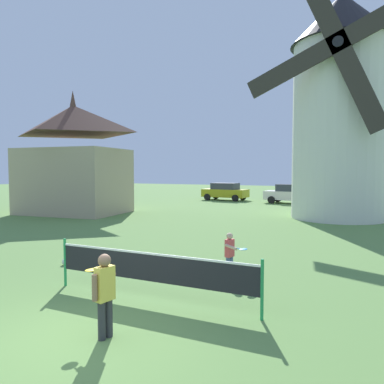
{
  "coord_description": "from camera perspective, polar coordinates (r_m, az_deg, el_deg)",
  "views": [
    {
      "loc": [
        4.05,
        -4.34,
        2.66
      ],
      "look_at": [
        0.21,
        3.93,
        2.12
      ],
      "focal_mm": 34.02,
      "sensor_mm": 36.0,
      "label": 1
    }
  ],
  "objects": [
    {
      "name": "player_far",
      "position": [
        9.27,
        6.03,
        -9.31
      ],
      "size": [
        0.66,
        0.61,
        1.11
      ],
      "color": "slate",
      "rests_on": "ground_plane"
    },
    {
      "name": "parked_car_cream",
      "position": [
        30.5,
        15.57,
        -0.25
      ],
      "size": [
        4.64,
        2.25,
        1.56
      ],
      "color": "silver",
      "rests_on": "ground_plane"
    },
    {
      "name": "stray_ball",
      "position": [
        11.04,
        -19.26,
        -10.28
      ],
      "size": [
        0.18,
        0.18,
        0.18
      ],
      "primitive_type": "sphere",
      "color": "silver",
      "rests_on": "ground_plane"
    },
    {
      "name": "tennis_net",
      "position": [
        7.61,
        -6.5,
        -11.72
      ],
      "size": [
        4.66,
        0.06,
        1.1
      ],
      "color": "#238E4C",
      "rests_on": "ground_plane"
    },
    {
      "name": "player_near",
      "position": [
        6.11,
        -13.61,
        -14.76
      ],
      "size": [
        0.74,
        0.66,
        1.35
      ],
      "color": "#333338",
      "rests_on": "ground_plane"
    },
    {
      "name": "parked_car_black",
      "position": [
        30.42,
        26.06,
        -0.48
      ],
      "size": [
        4.05,
        2.12,
        1.56
      ],
      "color": "#1E232D",
      "rests_on": "ground_plane"
    },
    {
      "name": "ground_plane",
      "position": [
        6.5,
        -17.68,
        -20.93
      ],
      "size": [
        120.0,
        120.0,
        0.0
      ],
      "primitive_type": "plane",
      "color": "#5B8442"
    },
    {
      "name": "windmill",
      "position": [
        22.0,
        22.19,
        12.63
      ],
      "size": [
        8.81,
        5.74,
        13.12
      ],
      "color": "silver",
      "rests_on": "ground_plane"
    },
    {
      "name": "parked_car_mustard",
      "position": [
        32.87,
        5.21,
        0.11
      ],
      "size": [
        4.17,
        2.19,
        1.56
      ],
      "color": "#999919",
      "rests_on": "ground_plane"
    },
    {
      "name": "chapel",
      "position": [
        23.89,
        -18.02,
        4.68
      ],
      "size": [
        6.73,
        5.22,
        7.6
      ],
      "color": "tan",
      "rests_on": "ground_plane"
    }
  ]
}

